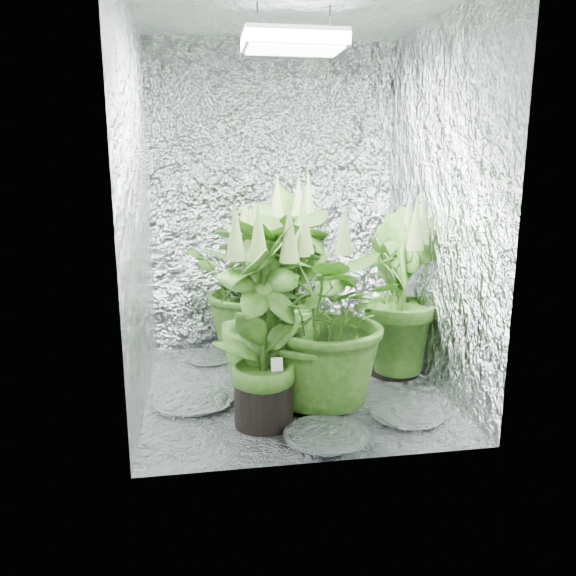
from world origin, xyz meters
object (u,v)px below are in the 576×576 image
(plant_a, at_px, (254,284))
(grow_lamp, at_px, (294,41))
(plant_f, at_px, (263,327))
(plant_c, at_px, (396,296))
(plant_d, at_px, (270,315))
(plant_b, at_px, (293,273))
(plant_e, at_px, (320,315))
(circulation_fan, at_px, (387,348))

(plant_a, bearing_deg, grow_lamp, -76.95)
(plant_a, height_order, plant_f, plant_f)
(plant_c, bearing_deg, plant_d, -159.64)
(plant_b, xyz_separation_m, plant_e, (-0.01, -0.87, -0.04))
(plant_b, xyz_separation_m, plant_f, (-0.31, -1.00, -0.05))
(plant_c, xyz_separation_m, circulation_fan, (-0.04, 0.02, -0.33))
(plant_f, height_order, circulation_fan, plant_f)
(grow_lamp, bearing_deg, plant_d, -135.63)
(plant_b, distance_m, plant_d, 0.79)
(plant_c, distance_m, circulation_fan, 0.33)
(plant_f, bearing_deg, plant_b, 72.55)
(plant_c, height_order, plant_e, plant_e)
(plant_d, bearing_deg, plant_a, 90.08)
(plant_f, bearing_deg, plant_c, 32.78)
(plant_e, bearing_deg, plant_b, 89.14)
(plant_e, relative_size, plant_f, 0.99)
(plant_a, bearing_deg, plant_b, -9.50)
(plant_d, bearing_deg, plant_f, -104.36)
(plant_c, bearing_deg, grow_lamp, -166.96)
(plant_a, relative_size, circulation_fan, 2.80)
(plant_e, xyz_separation_m, circulation_fan, (0.51, 0.45, -0.35))
(plant_e, bearing_deg, plant_f, -156.91)
(grow_lamp, relative_size, plant_a, 0.50)
(plant_c, xyz_separation_m, plant_e, (-0.55, -0.42, 0.02))
(grow_lamp, distance_m, plant_c, 1.50)
(plant_b, relative_size, plant_e, 1.11)
(circulation_fan, bearing_deg, plant_b, 156.56)
(plant_d, relative_size, plant_e, 0.99)
(grow_lamp, height_order, plant_c, grow_lamp)
(plant_e, bearing_deg, plant_d, 151.26)
(plant_f, xyz_separation_m, circulation_fan, (0.81, 0.57, -0.34))
(grow_lamp, bearing_deg, plant_a, 103.05)
(plant_d, distance_m, plant_f, 0.27)
(grow_lamp, height_order, circulation_fan, grow_lamp)
(plant_c, height_order, plant_f, plant_f)
(plant_b, height_order, plant_d, plant_b)
(plant_f, bearing_deg, grow_lamp, 62.03)
(plant_c, height_order, plant_d, plant_c)
(plant_a, relative_size, plant_b, 0.85)
(plant_b, height_order, plant_f, plant_b)
(plant_d, bearing_deg, grow_lamp, 44.37)
(plant_e, height_order, plant_f, plant_f)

